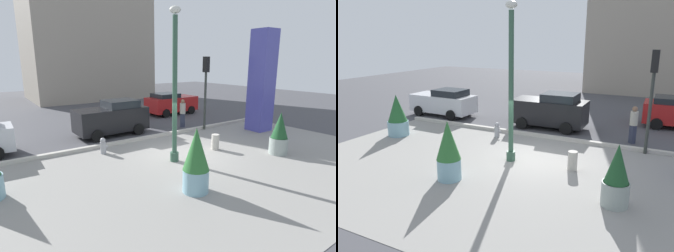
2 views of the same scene
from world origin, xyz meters
The scene contains 13 objects.
ground_plane centered at (0.00, 4.00, 0.00)m, with size 60.00×60.00×0.00m, color #47474C.
plaza_pavement centered at (0.00, -2.00, 0.00)m, with size 18.00×10.00×0.02m, color gray.
curb_strip centered at (0.00, 3.12, 0.08)m, with size 18.00×0.24×0.16m, color #B7B2A8.
lamp_post centered at (-0.77, -0.49, 3.00)m, with size 0.44×0.44×6.15m.
art_pillar_blue centered at (6.66, 0.92, 2.96)m, with size 1.16×1.16×5.92m, color #4C4CAD.
potted_plant_by_pillar centered at (3.64, -2.44, 0.91)m, with size 0.82×0.82×1.94m.
potted_plant_curbside centered at (-1.88, -3.14, 1.07)m, with size 0.86×0.86×2.14m.
fire_hydrant centered at (-2.86, 2.16, 0.37)m, with size 0.36×0.26×0.75m.
concrete_bollard centered at (1.74, -0.34, 0.38)m, with size 0.36×0.36×0.75m, color #B2ADA3.
traffic_light_corner centered at (4.02, 2.91, 2.97)m, with size 0.28×0.42×4.38m.
car_passing_lane centered at (-1.10, 5.06, 0.98)m, with size 4.03×2.12×1.96m.
car_far_lane centered at (5.31, 8.25, 0.87)m, with size 4.06×2.21×1.69m.
pedestrian_on_sidewalk centered at (3.31, 4.19, 1.00)m, with size 0.51×0.51×1.78m.
Camera 1 is at (-7.34, -9.37, 4.15)m, focal length 29.52 mm.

